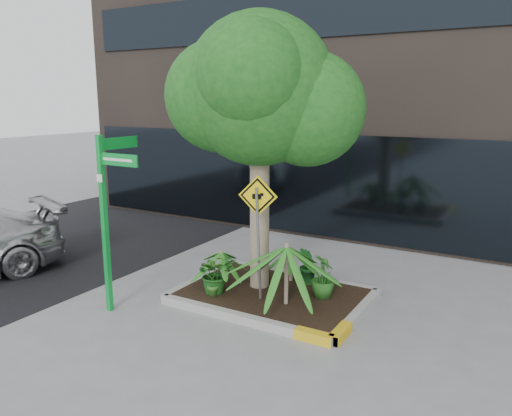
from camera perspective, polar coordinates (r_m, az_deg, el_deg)
The scene contains 13 objects.
ground at distance 9.02m, azimuth -0.17°, elevation -10.81°, with size 80.00×80.00×0.00m, color gray.
asphalt_road at distance 13.35m, azimuth -25.11°, elevation -4.26°, with size 7.00×80.00×0.01m, color black.
planter at distance 9.10m, azimuth 1.99°, elevation -9.91°, with size 3.35×2.36×0.15m.
tree at distance 8.79m, azimuth 0.48°, elevation 13.35°, with size 3.38×3.00×5.07m.
palm_front at distance 8.30m, azimuth 3.53°, elevation -4.40°, with size 1.22×1.22×1.35m.
palm_left at distance 9.12m, azimuth -3.99°, elevation -5.09°, with size 0.81×0.81×0.90m.
palm_back at distance 9.48m, azimuth 4.07°, elevation -4.83°, with size 0.73×0.73×0.81m.
shrub_a at distance 8.98m, azimuth -4.68°, elevation -7.43°, with size 0.66×0.66×0.73m, color #185017.
shrub_b at distance 8.84m, azimuth 7.67°, elevation -7.78°, with size 0.42×0.42×0.74m, color #225B1B.
shrub_c at distance 8.84m, azimuth -4.86°, elevation -7.87°, with size 0.37×0.37×0.70m, color #336C21.
shrub_d at distance 9.39m, azimuth 6.01°, elevation -6.57°, with size 0.40×0.40×0.73m, color #19571E.
street_sign_post at distance 8.55m, azimuth -16.50°, elevation 0.38°, with size 0.89×0.87×2.99m.
cattle_sign at distance 8.24m, azimuth 0.24°, elevation -1.13°, with size 0.66×0.28×2.18m.
Camera 1 is at (4.19, -7.17, 3.54)m, focal length 35.00 mm.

